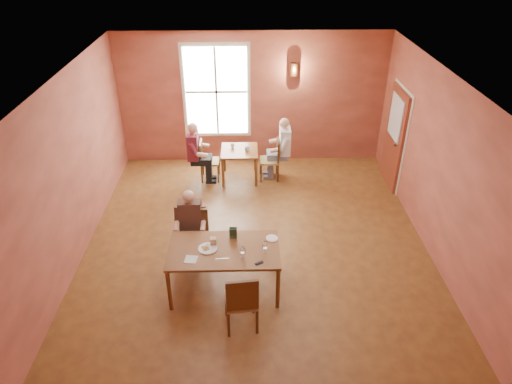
{
  "coord_description": "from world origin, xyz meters",
  "views": [
    {
      "loc": [
        -0.16,
        -6.37,
        5.02
      ],
      "look_at": [
        0.0,
        0.2,
        1.05
      ],
      "focal_mm": 32.0,
      "sensor_mm": 36.0,
      "label": 1
    }
  ],
  "objects_px": {
    "main_table": "(225,269)",
    "chair_diner_maroon": "(210,161)",
    "chair_empty": "(241,299)",
    "diner_white": "(271,151)",
    "second_table": "(240,164)",
    "chair_diner_main": "(195,240)",
    "diner_maroon": "(208,152)",
    "diner_main": "(195,234)",
    "chair_diner_white": "(269,159)"
  },
  "relations": [
    {
      "from": "main_table",
      "to": "chair_diner_maroon",
      "type": "distance_m",
      "value": 3.57
    },
    {
      "from": "chair_empty",
      "to": "diner_white",
      "type": "bearing_deg",
      "value": 75.05
    },
    {
      "from": "main_table",
      "to": "second_table",
      "type": "height_order",
      "value": "main_table"
    },
    {
      "from": "chair_diner_main",
      "to": "diner_maroon",
      "type": "bearing_deg",
      "value": -90.61
    },
    {
      "from": "chair_empty",
      "to": "second_table",
      "type": "bearing_deg",
      "value": 84.09
    },
    {
      "from": "second_table",
      "to": "chair_empty",
      "type": "bearing_deg",
      "value": -89.42
    },
    {
      "from": "second_table",
      "to": "diner_maroon",
      "type": "relative_size",
      "value": 0.6
    },
    {
      "from": "diner_main",
      "to": "diner_white",
      "type": "height_order",
      "value": "diner_white"
    },
    {
      "from": "diner_main",
      "to": "diner_maroon",
      "type": "xyz_separation_m",
      "value": [
        0.03,
        2.92,
        0.05
      ]
    },
    {
      "from": "chair_diner_main",
      "to": "second_table",
      "type": "relative_size",
      "value": 1.2
    },
    {
      "from": "chair_empty",
      "to": "diner_maroon",
      "type": "height_order",
      "value": "diner_maroon"
    },
    {
      "from": "main_table",
      "to": "second_table",
      "type": "relative_size",
      "value": 2.1
    },
    {
      "from": "chair_diner_maroon",
      "to": "chair_diner_white",
      "type": "bearing_deg",
      "value": 90.0
    },
    {
      "from": "chair_empty",
      "to": "diner_white",
      "type": "height_order",
      "value": "diner_white"
    },
    {
      "from": "main_table",
      "to": "chair_diner_white",
      "type": "distance_m",
      "value": 3.64
    },
    {
      "from": "chair_diner_white",
      "to": "chair_empty",
      "type": "bearing_deg",
      "value": 171.94
    },
    {
      "from": "chair_diner_white",
      "to": "diner_maroon",
      "type": "height_order",
      "value": "diner_maroon"
    },
    {
      "from": "main_table",
      "to": "diner_main",
      "type": "height_order",
      "value": "diner_main"
    },
    {
      "from": "diner_main",
      "to": "chair_empty",
      "type": "height_order",
      "value": "diner_main"
    },
    {
      "from": "diner_main",
      "to": "chair_diner_maroon",
      "type": "height_order",
      "value": "diner_main"
    },
    {
      "from": "chair_diner_main",
      "to": "diner_maroon",
      "type": "relative_size",
      "value": 0.72
    },
    {
      "from": "chair_diner_main",
      "to": "chair_diner_white",
      "type": "relative_size",
      "value": 1.03
    },
    {
      "from": "chair_empty",
      "to": "chair_diner_main",
      "type": "bearing_deg",
      "value": 111.94
    },
    {
      "from": "diner_main",
      "to": "chair_empty",
      "type": "distance_m",
      "value": 1.56
    },
    {
      "from": "main_table",
      "to": "chair_diner_main",
      "type": "xyz_separation_m",
      "value": [
        -0.5,
        0.65,
        0.09
      ]
    },
    {
      "from": "main_table",
      "to": "second_table",
      "type": "distance_m",
      "value": 3.54
    },
    {
      "from": "main_table",
      "to": "chair_diner_white",
      "type": "xyz_separation_m",
      "value": [
        0.86,
        3.54,
        0.07
      ]
    },
    {
      "from": "diner_maroon",
      "to": "chair_diner_main",
      "type": "bearing_deg",
      "value": -0.61
    },
    {
      "from": "diner_main",
      "to": "second_table",
      "type": "distance_m",
      "value": 3.01
    },
    {
      "from": "main_table",
      "to": "diner_maroon",
      "type": "bearing_deg",
      "value": 97.55
    },
    {
      "from": "chair_diner_main",
      "to": "chair_diner_white",
      "type": "bearing_deg",
      "value": -115.23
    },
    {
      "from": "second_table",
      "to": "chair_diner_maroon",
      "type": "height_order",
      "value": "chair_diner_maroon"
    },
    {
      "from": "diner_white",
      "to": "chair_diner_main",
      "type": "bearing_deg",
      "value": 154.28
    },
    {
      "from": "chair_diner_main",
      "to": "second_table",
      "type": "xyz_separation_m",
      "value": [
        0.71,
        2.89,
        -0.13
      ]
    },
    {
      "from": "chair_diner_main",
      "to": "chair_diner_maroon",
      "type": "xyz_separation_m",
      "value": [
        0.06,
        2.89,
        -0.03
      ]
    },
    {
      "from": "main_table",
      "to": "diner_main",
      "type": "relative_size",
      "value": 1.35
    },
    {
      "from": "diner_maroon",
      "to": "chair_diner_white",
      "type": "bearing_deg",
      "value": 90.0
    },
    {
      "from": "chair_diner_white",
      "to": "chair_diner_maroon",
      "type": "xyz_separation_m",
      "value": [
        -1.3,
        0.0,
        -0.01
      ]
    },
    {
      "from": "chair_diner_maroon",
      "to": "diner_maroon",
      "type": "bearing_deg",
      "value": -90.0
    },
    {
      "from": "chair_diner_main",
      "to": "chair_diner_white",
      "type": "xyz_separation_m",
      "value": [
        1.36,
        2.89,
        -0.01
      ]
    },
    {
      "from": "second_table",
      "to": "chair_diner_white",
      "type": "distance_m",
      "value": 0.66
    },
    {
      "from": "chair_diner_main",
      "to": "chair_diner_maroon",
      "type": "relative_size",
      "value": 1.06
    },
    {
      "from": "second_table",
      "to": "diner_white",
      "type": "relative_size",
      "value": 0.59
    },
    {
      "from": "chair_diner_maroon",
      "to": "diner_maroon",
      "type": "relative_size",
      "value": 0.68
    },
    {
      "from": "diner_main",
      "to": "main_table",
      "type": "bearing_deg",
      "value": 128.88
    },
    {
      "from": "chair_diner_maroon",
      "to": "second_table",
      "type": "bearing_deg",
      "value": 90.0
    },
    {
      "from": "main_table",
      "to": "diner_main",
      "type": "xyz_separation_m",
      "value": [
        -0.5,
        0.62,
        0.22
      ]
    },
    {
      "from": "second_table",
      "to": "chair_diner_maroon",
      "type": "distance_m",
      "value": 0.66
    },
    {
      "from": "chair_empty",
      "to": "second_table",
      "type": "relative_size",
      "value": 1.25
    },
    {
      "from": "chair_diner_main",
      "to": "diner_main",
      "type": "bearing_deg",
      "value": 90.0
    }
  ]
}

